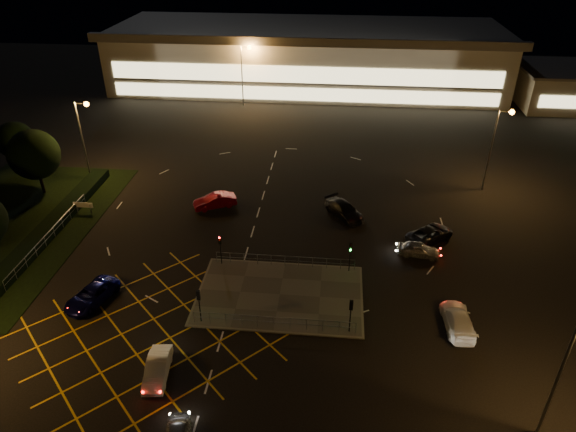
# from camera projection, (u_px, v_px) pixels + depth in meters

# --- Properties ---
(ground) EXTENTS (180.00, 180.00, 0.00)m
(ground) POSITION_uv_depth(u_px,v_px,m) (261.00, 280.00, 46.63)
(ground) COLOR black
(ground) RESTS_ON ground
(pedestrian_island) EXTENTS (14.00, 9.00, 0.12)m
(pedestrian_island) POSITION_uv_depth(u_px,v_px,m) (280.00, 295.00, 44.72)
(pedestrian_island) COLOR #4C4944
(pedestrian_island) RESTS_ON ground
(grass_verge) EXTENTS (18.00, 30.00, 0.08)m
(grass_verge) POSITION_uv_depth(u_px,v_px,m) (6.00, 228.00, 54.11)
(grass_verge) COLOR black
(grass_verge) RESTS_ON ground
(hedge) EXTENTS (2.00, 26.00, 1.00)m
(hedge) POSITION_uv_depth(u_px,v_px,m) (50.00, 227.00, 53.45)
(hedge) COLOR black
(hedge) RESTS_ON ground
(supermarket) EXTENTS (72.00, 26.50, 10.50)m
(supermarket) POSITION_uv_depth(u_px,v_px,m) (307.00, 56.00, 96.86)
(supermarket) COLOR beige
(supermarket) RESTS_ON ground
(retail_unit_a) EXTENTS (18.80, 14.80, 6.35)m
(retail_unit_a) POSITION_uv_depth(u_px,v_px,m) (573.00, 86.00, 87.21)
(retail_unit_a) COLOR beige
(retail_unit_a) RESTS_ON ground
(streetlight_se) EXTENTS (1.78, 0.56, 10.03)m
(streetlight_se) POSITION_uv_depth(u_px,v_px,m) (573.00, 360.00, 29.57)
(streetlight_se) COLOR slate
(streetlight_se) RESTS_ON ground
(streetlight_nw) EXTENTS (1.78, 0.56, 10.03)m
(streetlight_nw) POSITION_uv_depth(u_px,v_px,m) (84.00, 130.00, 60.65)
(streetlight_nw) COLOR slate
(streetlight_nw) RESTS_ON ground
(streetlight_ne) EXTENTS (1.78, 0.56, 10.03)m
(streetlight_ne) POSITION_uv_depth(u_px,v_px,m) (497.00, 139.00, 58.29)
(streetlight_ne) COLOR slate
(streetlight_ne) RESTS_ON ground
(streetlight_far_left) EXTENTS (1.78, 0.56, 10.03)m
(streetlight_far_left) POSITION_uv_depth(u_px,v_px,m) (244.00, 67.00, 85.10)
(streetlight_far_left) COLOR slate
(streetlight_far_left) RESTS_ON ground
(streetlight_far_right) EXTENTS (1.78, 0.56, 10.03)m
(streetlight_far_right) POSITION_uv_depth(u_px,v_px,m) (489.00, 70.00, 83.42)
(streetlight_far_right) COLOR slate
(streetlight_far_right) RESTS_ON ground
(signal_sw) EXTENTS (0.28, 0.30, 3.15)m
(signal_sw) POSITION_uv_depth(u_px,v_px,m) (199.00, 300.00, 40.63)
(signal_sw) COLOR black
(signal_sw) RESTS_ON pedestrian_island
(signal_se) EXTENTS (0.28, 0.30, 3.15)m
(signal_se) POSITION_uv_depth(u_px,v_px,m) (351.00, 310.00, 39.62)
(signal_se) COLOR black
(signal_se) RESTS_ON pedestrian_island
(signal_nw) EXTENTS (0.28, 0.30, 3.15)m
(signal_nw) POSITION_uv_depth(u_px,v_px,m) (220.00, 244.00, 47.46)
(signal_nw) COLOR black
(signal_nw) RESTS_ON pedestrian_island
(signal_ne) EXTENTS (0.28, 0.30, 3.15)m
(signal_ne) POSITION_uv_depth(u_px,v_px,m) (350.00, 251.00, 46.44)
(signal_ne) COLOR black
(signal_ne) RESTS_ON pedestrian_island
(tree_c) EXTENTS (5.76, 5.76, 7.84)m
(tree_c) POSITION_uv_depth(u_px,v_px,m) (34.00, 155.00, 58.43)
(tree_c) COLOR black
(tree_c) RESTS_ON ground
(tree_d) EXTENTS (4.68, 4.68, 6.37)m
(tree_d) POSITION_uv_depth(u_px,v_px,m) (15.00, 140.00, 64.55)
(tree_d) COLOR black
(tree_d) RESTS_ON ground
(car_queue_white) EXTENTS (1.98, 4.41, 1.40)m
(car_queue_white) POSITION_uv_depth(u_px,v_px,m) (157.00, 368.00, 36.69)
(car_queue_white) COLOR white
(car_queue_white) RESTS_ON ground
(car_left_blue) EXTENTS (3.87, 5.65, 1.43)m
(car_left_blue) POSITION_uv_depth(u_px,v_px,m) (92.00, 295.00, 43.65)
(car_left_blue) COLOR #0C0E49
(car_left_blue) RESTS_ON ground
(car_far_dkgrey) EXTENTS (4.98, 5.60, 1.56)m
(car_far_dkgrey) POSITION_uv_depth(u_px,v_px,m) (344.00, 210.00, 55.96)
(car_far_dkgrey) COLOR black
(car_far_dkgrey) RESTS_ON ground
(car_right_silver) EXTENTS (4.24, 2.07, 1.39)m
(car_right_silver) POSITION_uv_depth(u_px,v_px,m) (418.00, 249.00, 49.59)
(car_right_silver) COLOR silver
(car_right_silver) RESTS_ON ground
(car_circ_red) EXTENTS (5.03, 3.58, 1.57)m
(car_circ_red) POSITION_uv_depth(u_px,v_px,m) (215.00, 201.00, 57.67)
(car_circ_red) COLOR maroon
(car_circ_red) RESTS_ON ground
(car_east_grey) EXTENTS (5.62, 5.32, 1.48)m
(car_east_grey) POSITION_uv_depth(u_px,v_px,m) (430.00, 234.00, 51.91)
(car_east_grey) COLOR black
(car_east_grey) RESTS_ON ground
(car_approach_white) EXTENTS (2.32, 5.26, 1.50)m
(car_approach_white) POSITION_uv_depth(u_px,v_px,m) (458.00, 320.00, 40.98)
(car_approach_white) COLOR silver
(car_approach_white) RESTS_ON ground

